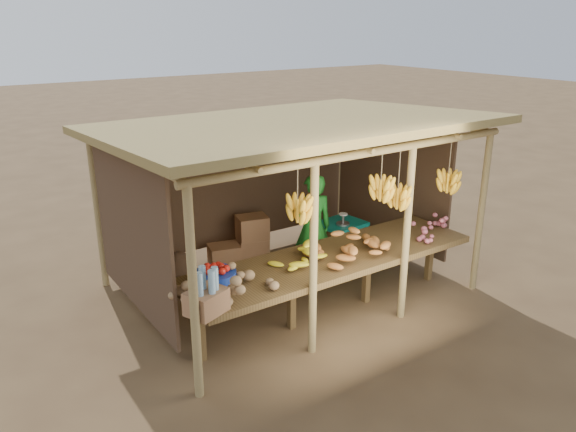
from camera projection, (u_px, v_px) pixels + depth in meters
ground at (288, 286)px, 7.90m from camera, size 60.00×60.00×0.00m
stall_structure at (295, 155)px, 7.21m from camera, size 4.70×3.50×2.43m
counter at (331, 261)px, 6.91m from camera, size 3.90×1.05×0.80m
potato_heap at (223, 279)px, 5.85m from camera, size 1.24×0.89×0.37m
sweet_potato_heap at (352, 242)px, 6.87m from camera, size 1.13×0.85×0.36m
onion_heap at (437, 222)px, 7.52m from camera, size 0.82×0.56×0.35m
banana_pile at (300, 250)px, 6.62m from camera, size 0.67×0.45×0.35m
tomato_basin at (216, 276)px, 6.12m from camera, size 0.46×0.46×0.24m
bottle_box at (206, 296)px, 5.51m from camera, size 0.46×0.42×0.48m
vendor at (313, 228)px, 7.87m from camera, size 0.65×0.51×1.57m
tarp_crate at (341, 240)px, 8.69m from camera, size 0.73×0.65×0.80m
carton_stack at (243, 244)px, 8.53m from camera, size 1.02×0.46×0.72m
burlap_sacks at (166, 270)px, 7.83m from camera, size 0.78×0.41×0.55m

